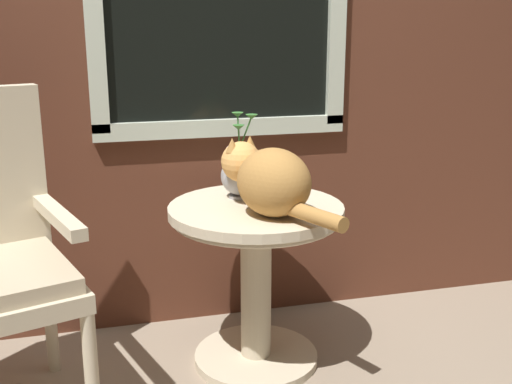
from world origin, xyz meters
The scene contains 4 objects.
back_wall centered at (0.00, 0.67, 1.30)m, with size 4.00×0.07×2.60m.
wicker_side_table centered at (0.08, 0.24, 0.43)m, with size 0.63×0.63×0.62m.
cat centered at (0.10, 0.13, 0.74)m, with size 0.32×0.53×0.25m.
pewter_vase_with_ivy centered at (0.05, 0.36, 0.72)m, with size 0.14×0.14×0.31m.
Camera 1 is at (-0.46, -1.84, 1.26)m, focal length 43.98 mm.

